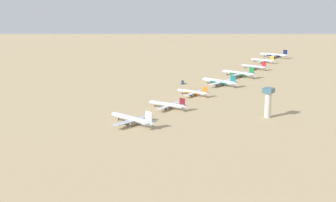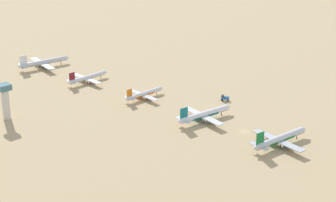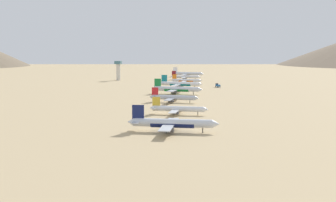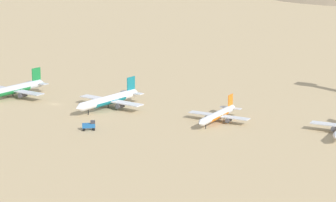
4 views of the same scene
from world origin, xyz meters
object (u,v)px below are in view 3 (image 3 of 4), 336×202
at_px(parked_jet_0, 172,123).
at_px(service_truck, 218,85).
at_px(parked_jet_1, 178,109).
at_px(parked_jet_4, 180,84).
at_px(control_tower, 118,69).
at_px(parked_jet_6, 185,77).
at_px(parked_jet_3, 176,89).
at_px(parked_jet_2, 173,98).
at_px(parked_jet_5, 186,80).
at_px(parked_jet_7, 187,74).

distance_m(parked_jet_0, service_truck, 226.91).
bearing_deg(parked_jet_1, parked_jet_4, 99.43).
height_order(service_truck, control_tower, control_tower).
bearing_deg(parked_jet_6, parked_jet_3, -83.35).
height_order(parked_jet_1, service_truck, parked_jet_1).
bearing_deg(service_truck, parked_jet_1, -92.44).
relative_size(parked_jet_2, parked_jet_3, 0.83).
height_order(parked_jet_2, control_tower, control_tower).
height_order(parked_jet_5, control_tower, control_tower).
relative_size(service_truck, control_tower, 0.25).
height_order(parked_jet_4, parked_jet_7, parked_jet_7).
relative_size(parked_jet_2, control_tower, 1.58).
distance_m(parked_jet_1, control_tower, 270.30).
xyz_separation_m(parked_jet_2, parked_jet_4, (-13.78, 107.57, 0.61)).
relative_size(parked_jet_3, control_tower, 1.92).
bearing_deg(parked_jet_6, parked_jet_5, -79.74).
distance_m(parked_jet_7, control_tower, 101.78).
height_order(parked_jet_0, parked_jet_7, parked_jet_7).
bearing_deg(parked_jet_5, parked_jet_6, 100.26).
xyz_separation_m(parked_jet_2, control_tower, (-101.67, 190.83, 9.41)).
distance_m(parked_jet_5, control_tower, 90.42).
xyz_separation_m(parked_jet_4, control_tower, (-87.88, 83.26, 8.80)).
xyz_separation_m(parked_jet_0, parked_jet_1, (-6.44, 51.03, -0.70)).
distance_m(parked_jet_3, parked_jet_5, 106.80).
bearing_deg(parked_jet_4, control_tower, 136.55).
xyz_separation_m(parked_jet_2, parked_jet_6, (-26.26, 213.36, 0.10)).
bearing_deg(parked_jet_5, parked_jet_3, -85.14).
bearing_deg(service_truck, control_tower, 150.65).
bearing_deg(parked_jet_0, parked_jet_3, 99.68).
xyz_separation_m(parked_jet_3, service_truck, (28.28, 67.39, -2.08)).
bearing_deg(parked_jet_6, control_tower, -163.37).
distance_m(parked_jet_1, parked_jet_4, 163.53).
height_order(parked_jet_2, service_truck, parked_jet_2).
relative_size(parked_jet_3, parked_jet_6, 1.18).
bearing_deg(parked_jet_1, parked_jet_5, 97.90).
bearing_deg(parked_jet_5, parked_jet_7, 98.33).
bearing_deg(control_tower, parked_jet_5, -19.28).
height_order(parked_jet_0, parked_jet_6, parked_jet_0).
bearing_deg(service_truck, parked_jet_0, -90.27).
height_order(parked_jet_0, service_truck, parked_jet_0).
distance_m(parked_jet_1, parked_jet_7, 321.37).
height_order(parked_jet_0, parked_jet_2, parked_jet_0).
xyz_separation_m(parked_jet_7, control_tower, (-69.73, -73.63, 8.63)).
distance_m(parked_jet_4, parked_jet_6, 106.52).
height_order(parked_jet_7, control_tower, control_tower).
distance_m(parked_jet_0, parked_jet_4, 214.94).
distance_m(parked_jet_3, parked_jet_4, 53.18).
bearing_deg(parked_jet_2, service_truck, 80.46).
relative_size(parked_jet_0, parked_jet_5, 1.26).
distance_m(parked_jet_0, parked_jet_6, 321.41).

